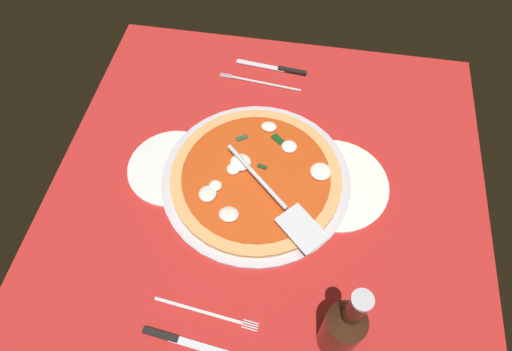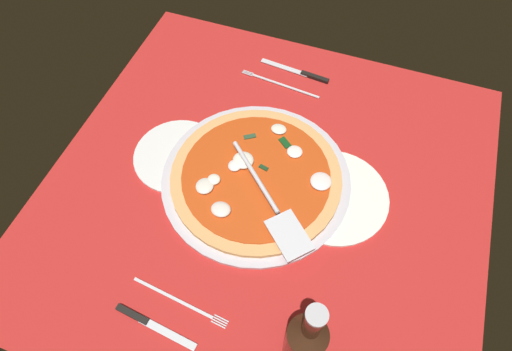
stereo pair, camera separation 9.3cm
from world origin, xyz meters
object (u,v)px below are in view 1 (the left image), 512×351
object	(u,v)px
dinner_plate_right	(173,168)
place_setting_near	(269,76)
pizza	(256,176)
place_setting_far	(192,327)
pizza_server	(277,201)
dinner_plate_left	(335,184)
beer_bottle	(343,328)

from	to	relation	value
dinner_plate_right	place_setting_near	size ratio (longest dim) A/B	0.91
pizza	place_setting_far	size ratio (longest dim) A/B	1.72
pizza_server	place_setting_near	xyz separation A→B (cm)	(7.63, -39.41, -3.89)
place_setting_near	pizza	bearing A→B (deg)	99.06
dinner_plate_right	place_setting_far	world-z (taller)	place_setting_far
dinner_plate_left	dinner_plate_right	distance (cm)	36.81
pizza	pizza_server	distance (cm)	9.18
place_setting_near	place_setting_far	world-z (taller)	same
place_setting_far	dinner_plate_right	bearing A→B (deg)	116.79
pizza	place_setting_near	size ratio (longest dim) A/B	1.69
place_setting_near	beer_bottle	world-z (taller)	beer_bottle
place_setting_near	place_setting_far	distance (cm)	66.51
pizza	dinner_plate_right	bearing A→B (deg)	-0.13
place_setting_far	dinner_plate_left	bearing A→B (deg)	61.99
place_setting_far	beer_bottle	world-z (taller)	beer_bottle
dinner_plate_left	dinner_plate_right	size ratio (longest dim) A/B	1.16
pizza_server	place_setting_near	bearing A→B (deg)	143.68
dinner_plate_left	place_setting_far	world-z (taller)	place_setting_far
dinner_plate_right	beer_bottle	distance (cm)	51.17
dinner_plate_right	pizza_server	world-z (taller)	pizza_server
pizza_server	dinner_plate_left	bearing A→B (deg)	78.46
pizza_server	place_setting_far	bearing A→B (deg)	-71.43
pizza	beer_bottle	distance (cm)	38.13
dinner_plate_right	pizza_server	size ratio (longest dim) A/B	0.84
dinner_plate_right	place_setting_near	bearing A→B (deg)	-117.99
dinner_plate_left	place_setting_near	bearing A→B (deg)	-57.76
beer_bottle	dinner_plate_left	bearing A→B (deg)	-85.83
dinner_plate_left	pizza_server	distance (cm)	15.06
pizza_server	beer_bottle	bearing A→B (deg)	-17.34
dinner_plate_left	pizza	xyz separation A→B (cm)	(17.56, 1.70, 1.49)
pizza	pizza_server	size ratio (longest dim) A/B	1.56
dinner_plate_left	pizza_server	world-z (taller)	pizza_server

